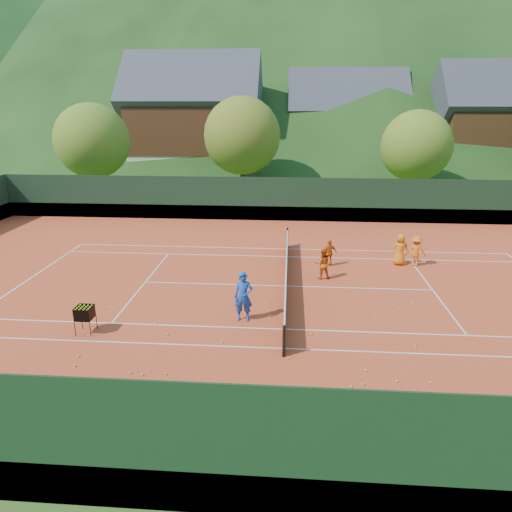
# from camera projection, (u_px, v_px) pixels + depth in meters

# --- Properties ---
(ground) EXTENTS (400.00, 400.00, 0.00)m
(ground) POSITION_uv_depth(u_px,v_px,m) (286.00, 286.00, 20.32)
(ground) COLOR #30551A
(ground) RESTS_ON ground
(clay_court) EXTENTS (40.00, 24.00, 0.02)m
(clay_court) POSITION_uv_depth(u_px,v_px,m) (286.00, 286.00, 20.32)
(clay_court) COLOR #C1401F
(clay_court) RESTS_ON ground
(coach) EXTENTS (0.70, 0.46, 1.91)m
(coach) POSITION_uv_depth(u_px,v_px,m) (243.00, 297.00, 16.82)
(coach) COLOR #1B4AB3
(coach) RESTS_ON clay_court
(student_a) EXTENTS (0.77, 0.64, 1.46)m
(student_a) POSITION_uv_depth(u_px,v_px,m) (323.00, 264.00, 20.97)
(student_a) COLOR #CE5912
(student_a) RESTS_ON clay_court
(student_b) EXTENTS (0.85, 0.55, 1.35)m
(student_b) POSITION_uv_depth(u_px,v_px,m) (329.00, 253.00, 22.66)
(student_b) COLOR #D65D13
(student_b) RESTS_ON clay_court
(student_c) EXTENTS (0.82, 0.56, 1.60)m
(student_c) POSITION_uv_depth(u_px,v_px,m) (400.00, 250.00, 22.77)
(student_c) COLOR orange
(student_c) RESTS_ON clay_court
(student_d) EXTENTS (1.06, 0.70, 1.53)m
(student_d) POSITION_uv_depth(u_px,v_px,m) (416.00, 251.00, 22.63)
(student_d) COLOR orange
(student_d) RESTS_ON clay_court
(tennis_ball_0) EXTENTS (0.07, 0.07, 0.07)m
(tennis_ball_0) POSITION_uv_depth(u_px,v_px,m) (105.00, 308.00, 18.03)
(tennis_ball_0) COLOR #C1DA24
(tennis_ball_0) RESTS_ON clay_court
(tennis_ball_1) EXTENTS (0.07, 0.07, 0.07)m
(tennis_ball_1) POSITION_uv_depth(u_px,v_px,m) (469.00, 414.00, 11.88)
(tennis_ball_1) COLOR #C1DA24
(tennis_ball_1) RESTS_ON clay_court
(tennis_ball_2) EXTENTS (0.07, 0.07, 0.07)m
(tennis_ball_2) POSITION_uv_depth(u_px,v_px,m) (116.00, 405.00, 12.25)
(tennis_ball_2) COLOR #C1DA24
(tennis_ball_2) RESTS_ON clay_court
(tennis_ball_3) EXTENTS (0.07, 0.07, 0.07)m
(tennis_ball_3) POSITION_uv_depth(u_px,v_px,m) (141.00, 301.00, 18.73)
(tennis_ball_3) COLOR #C1DA24
(tennis_ball_3) RESTS_ON clay_court
(tennis_ball_4) EXTENTS (0.07, 0.07, 0.07)m
(tennis_ball_4) POSITION_uv_depth(u_px,v_px,m) (412.00, 303.00, 18.49)
(tennis_ball_4) COLOR #C1DA24
(tennis_ball_4) RESTS_ON clay_court
(tennis_ball_5) EXTENTS (0.07, 0.07, 0.07)m
(tennis_ball_5) POSITION_uv_depth(u_px,v_px,m) (363.00, 384.00, 13.14)
(tennis_ball_5) COLOR #C1DA24
(tennis_ball_5) RESTS_ON clay_court
(tennis_ball_6) EXTENTS (0.07, 0.07, 0.07)m
(tennis_ball_6) POSITION_uv_depth(u_px,v_px,m) (155.00, 323.00, 16.80)
(tennis_ball_6) COLOR #C1DA24
(tennis_ball_6) RESTS_ON clay_court
(tennis_ball_7) EXTENTS (0.07, 0.07, 0.07)m
(tennis_ball_7) POSITION_uv_depth(u_px,v_px,m) (75.00, 366.00, 14.07)
(tennis_ball_7) COLOR #C1DA24
(tennis_ball_7) RESTS_ON clay_court
(tennis_ball_8) EXTENTS (0.07, 0.07, 0.07)m
(tennis_ball_8) POSITION_uv_depth(u_px,v_px,m) (377.00, 318.00, 17.21)
(tennis_ball_8) COLOR #C1DA24
(tennis_ball_8) RESTS_ON clay_court
(tennis_ball_9) EXTENTS (0.07, 0.07, 0.07)m
(tennis_ball_9) POSITION_uv_depth(u_px,v_px,m) (167.00, 334.00, 16.01)
(tennis_ball_9) COLOR #C1DA24
(tennis_ball_9) RESTS_ON clay_court
(tennis_ball_10) EXTENTS (0.07, 0.07, 0.07)m
(tennis_ball_10) POSITION_uv_depth(u_px,v_px,m) (268.00, 303.00, 18.55)
(tennis_ball_10) COLOR #C1DA24
(tennis_ball_10) RESTS_ON clay_court
(tennis_ball_11) EXTENTS (0.07, 0.07, 0.07)m
(tennis_ball_11) POSITION_uv_depth(u_px,v_px,m) (166.00, 374.00, 13.66)
(tennis_ball_11) COLOR #C1DA24
(tennis_ball_11) RESTS_ON clay_court
(tennis_ball_12) EXTENTS (0.07, 0.07, 0.07)m
(tennis_ball_12) POSITION_uv_depth(u_px,v_px,m) (320.00, 428.00, 11.37)
(tennis_ball_12) COLOR #C1DA24
(tennis_ball_12) RESTS_ON clay_court
(tennis_ball_13) EXTENTS (0.07, 0.07, 0.07)m
(tennis_ball_13) POSITION_uv_depth(u_px,v_px,m) (288.00, 358.00, 14.49)
(tennis_ball_13) COLOR #C1DA24
(tennis_ball_13) RESTS_ON clay_court
(tennis_ball_14) EXTENTS (0.07, 0.07, 0.07)m
(tennis_ball_14) POSITION_uv_depth(u_px,v_px,m) (398.00, 310.00, 17.91)
(tennis_ball_14) COLOR #C1DA24
(tennis_ball_14) RESTS_ON clay_court
(tennis_ball_15) EXTENTS (0.07, 0.07, 0.07)m
(tennis_ball_15) POSITION_uv_depth(u_px,v_px,m) (397.00, 381.00, 13.29)
(tennis_ball_15) COLOR #C1DA24
(tennis_ball_15) RESTS_ON clay_court
(tennis_ball_16) EXTENTS (0.07, 0.07, 0.07)m
(tennis_ball_16) POSITION_uv_depth(u_px,v_px,m) (351.00, 387.00, 13.04)
(tennis_ball_16) COLOR #C1DA24
(tennis_ball_16) RESTS_ON clay_court
(tennis_ball_17) EXTENTS (0.07, 0.07, 0.07)m
(tennis_ball_17) POSITION_uv_depth(u_px,v_px,m) (311.00, 334.00, 16.01)
(tennis_ball_17) COLOR #C1DA24
(tennis_ball_17) RESTS_ON clay_court
(tennis_ball_18) EXTENTS (0.07, 0.07, 0.07)m
(tennis_ball_18) POSITION_uv_depth(u_px,v_px,m) (130.00, 373.00, 13.70)
(tennis_ball_18) COLOR #C1DA24
(tennis_ball_18) RESTS_ON clay_court
(tennis_ball_19) EXTENTS (0.07, 0.07, 0.07)m
(tennis_ball_19) POSITION_uv_depth(u_px,v_px,m) (431.00, 383.00, 13.22)
(tennis_ball_19) COLOR #C1DA24
(tennis_ball_19) RESTS_ON clay_court
(tennis_ball_20) EXTENTS (0.07, 0.07, 0.07)m
(tennis_ball_20) POSITION_uv_depth(u_px,v_px,m) (117.00, 308.00, 18.05)
(tennis_ball_20) COLOR #C1DA24
(tennis_ball_20) RESTS_ON clay_court
(tennis_ball_21) EXTENTS (0.07, 0.07, 0.07)m
(tennis_ball_21) POSITION_uv_depth(u_px,v_px,m) (426.00, 308.00, 18.05)
(tennis_ball_21) COLOR #C1DA24
(tennis_ball_21) RESTS_ON clay_court
(tennis_ball_22) EXTENTS (0.07, 0.07, 0.07)m
(tennis_ball_22) POSITION_uv_depth(u_px,v_px,m) (143.00, 375.00, 13.60)
(tennis_ball_22) COLOR #C1DA24
(tennis_ball_22) RESTS_ON clay_court
(tennis_ball_23) EXTENTS (0.07, 0.07, 0.07)m
(tennis_ball_23) POSITION_uv_depth(u_px,v_px,m) (334.00, 301.00, 18.65)
(tennis_ball_23) COLOR #C1DA24
(tennis_ball_23) RESTS_ON clay_court
(tennis_ball_24) EXTENTS (0.07, 0.07, 0.07)m
(tennis_ball_24) POSITION_uv_depth(u_px,v_px,m) (366.00, 370.00, 13.84)
(tennis_ball_24) COLOR #C1DA24
(tennis_ball_24) RESTS_ON clay_court
(tennis_ball_25) EXTENTS (0.07, 0.07, 0.07)m
(tennis_ball_25) POSITION_uv_depth(u_px,v_px,m) (416.00, 346.00, 15.24)
(tennis_ball_25) COLOR #C1DA24
(tennis_ball_25) RESTS_ON clay_court
(tennis_ball_26) EXTENTS (0.07, 0.07, 0.07)m
(tennis_ball_26) POSITION_uv_depth(u_px,v_px,m) (216.00, 291.00, 19.65)
(tennis_ball_26) COLOR #C1DA24
(tennis_ball_26) RESTS_ON clay_court
(tennis_ball_27) EXTENTS (0.07, 0.07, 0.07)m
(tennis_ball_27) POSITION_uv_depth(u_px,v_px,m) (222.00, 342.00, 15.50)
(tennis_ball_27) COLOR #C1DA24
(tennis_ball_27) RESTS_ON clay_court
(tennis_ball_28) EXTENTS (0.07, 0.07, 0.07)m
(tennis_ball_28) POSITION_uv_depth(u_px,v_px,m) (363.00, 314.00, 17.55)
(tennis_ball_28) COLOR #C1DA24
(tennis_ball_28) RESTS_ON clay_court
(tennis_ball_29) EXTENTS (0.07, 0.07, 0.07)m
(tennis_ball_29) POSITION_uv_depth(u_px,v_px,m) (79.00, 356.00, 14.60)
(tennis_ball_29) COLOR #C1DA24
(tennis_ball_29) RESTS_ON clay_court
(court_lines) EXTENTS (23.83, 11.03, 0.00)m
(court_lines) POSITION_uv_depth(u_px,v_px,m) (286.00, 286.00, 20.32)
(court_lines) COLOR white
(court_lines) RESTS_ON clay_court
(tennis_net) EXTENTS (0.10, 12.07, 1.10)m
(tennis_net) POSITION_uv_depth(u_px,v_px,m) (286.00, 276.00, 20.16)
(tennis_net) COLOR black
(tennis_net) RESTS_ON clay_court
(perimeter_fence) EXTENTS (40.40, 24.24, 3.00)m
(perimeter_fence) POSITION_uv_depth(u_px,v_px,m) (286.00, 260.00, 19.92)
(perimeter_fence) COLOR black
(perimeter_fence) RESTS_ON clay_court
(ball_hopper) EXTENTS (0.57, 0.57, 1.00)m
(ball_hopper) POSITION_uv_depth(u_px,v_px,m) (84.00, 313.00, 15.95)
(ball_hopper) COLOR black
(ball_hopper) RESTS_ON clay_court
(chalet_left) EXTENTS (13.80, 9.93, 12.92)m
(chalet_left) POSITION_uv_depth(u_px,v_px,m) (195.00, 125.00, 47.61)
(chalet_left) COLOR beige
(chalet_left) RESTS_ON ground
(chalet_mid) EXTENTS (12.65, 8.82, 11.45)m
(chalet_mid) POSITION_uv_depth(u_px,v_px,m) (345.00, 130.00, 50.47)
(chalet_mid) COLOR beige
(chalet_mid) RESTS_ON ground
(chalet_right) EXTENTS (11.50, 8.82, 11.91)m
(chalet_right) POSITION_uv_depth(u_px,v_px,m) (490.00, 130.00, 45.62)
(chalet_right) COLOR beige
(chalet_right) RESTS_ON ground
(tree_a) EXTENTS (6.00, 6.00, 7.88)m
(tree_a) POSITION_uv_depth(u_px,v_px,m) (92.00, 141.00, 36.93)
(tree_a) COLOR #3F2A19
(tree_a) RESTS_ON ground
(tree_b) EXTENTS (6.40, 6.40, 8.40)m
(tree_b) POSITION_uv_depth(u_px,v_px,m) (242.00, 136.00, 37.87)
(tree_b) COLOR #3C2618
(tree_b) RESTS_ON ground
(tree_c) EXTENTS (5.60, 5.60, 7.35)m
(tree_c) POSITION_uv_depth(u_px,v_px,m) (416.00, 146.00, 36.15)
(tree_c) COLOR #412B1A
(tree_c) RESTS_ON ground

